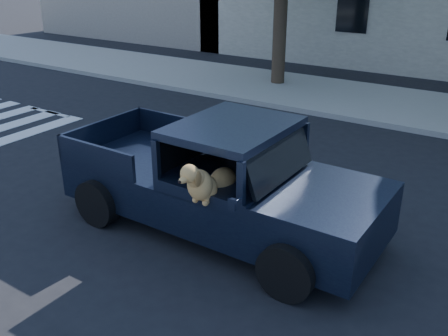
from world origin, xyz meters
name	(u,v)px	position (x,y,z in m)	size (l,w,h in m)	color
ground	(217,253)	(0.00, 0.00, 0.00)	(120.00, 120.00, 0.00)	black
far_sidewalk	(393,105)	(0.00, 9.20, 0.07)	(60.00, 4.00, 0.15)	gray
lane_stripes	(412,200)	(2.00, 3.40, 0.01)	(21.60, 0.14, 0.01)	silver
pickup_truck	(214,193)	(-0.47, 0.64, 0.62)	(5.15, 2.64, 1.84)	black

